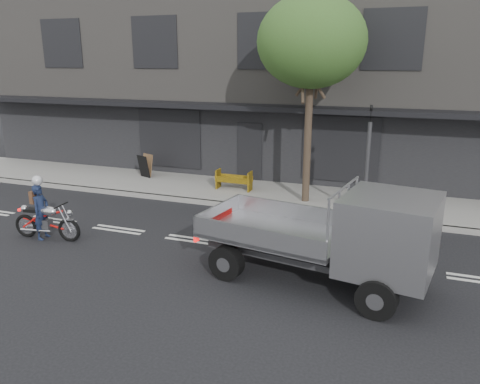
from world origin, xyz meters
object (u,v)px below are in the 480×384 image
object	(u,v)px
flatbed_ute	(366,235)
motorcycle	(46,220)
traffic_light_pole	(367,167)
sandwich_board	(144,166)
rider	(41,212)
construction_barrier	(232,181)
street_tree	(312,42)

from	to	relation	value
flatbed_ute	motorcycle	bearing A→B (deg)	-171.75
traffic_light_pole	sandwich_board	distance (m)	9.07
motorcycle	rider	bearing A→B (deg)	174.71
motorcycle	sandwich_board	size ratio (longest dim) A/B	2.24
motorcycle	flatbed_ute	distance (m)	8.49
sandwich_board	rider	bearing A→B (deg)	-62.86
rider	sandwich_board	distance (m)	6.44
traffic_light_pole	construction_barrier	distance (m)	5.03
motorcycle	sandwich_board	xyz separation A→B (m)	(-0.81, 6.41, 0.07)
flatbed_ute	construction_barrier	xyz separation A→B (m)	(-5.21, 5.96, -0.78)
traffic_light_pole	construction_barrier	bearing A→B (deg)	166.48
rider	street_tree	bearing A→B (deg)	-53.76
street_tree	traffic_light_pole	world-z (taller)	street_tree
motorcycle	construction_barrier	bearing A→B (deg)	55.29
street_tree	rider	xyz separation A→B (m)	(-6.16, -5.46, -4.51)
rider	sandwich_board	bearing A→B (deg)	0.60
rider	construction_barrier	xyz separation A→B (m)	(3.39, 5.76, -0.24)
rider	construction_barrier	bearing A→B (deg)	-35.83
motorcycle	traffic_light_pole	bearing A→B (deg)	24.62
traffic_light_pole	construction_barrier	size ratio (longest dim) A/B	2.63
street_tree	construction_barrier	size ratio (longest dim) A/B	5.07
rider	flatbed_ute	distance (m)	8.62
rider	construction_barrier	world-z (taller)	rider
sandwich_board	street_tree	bearing A→B (deg)	13.34
street_tree	flatbed_ute	xyz separation A→B (m)	(2.44, -5.67, -3.97)
street_tree	sandwich_board	distance (m)	8.33
traffic_light_pole	street_tree	bearing A→B (deg)	156.97
street_tree	sandwich_board	xyz separation A→B (m)	(-6.83, 0.95, -4.68)
street_tree	rider	world-z (taller)	street_tree
traffic_light_pole	flatbed_ute	distance (m)	4.85
motorcycle	rider	world-z (taller)	rider
motorcycle	flatbed_ute	xyz separation A→B (m)	(8.45, -0.20, 0.77)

